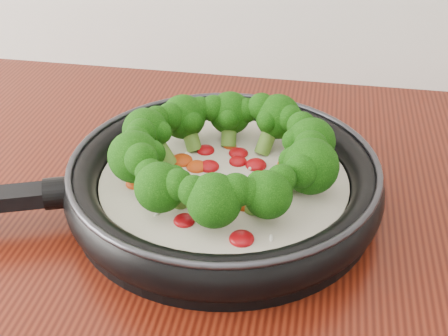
# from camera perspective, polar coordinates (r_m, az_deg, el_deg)

# --- Properties ---
(skillet) EXTENTS (0.59, 0.46, 0.11)m
(skillet) POSITION_cam_1_polar(r_m,az_deg,el_deg) (0.67, -0.24, -0.74)
(skillet) COLOR black
(skillet) RESTS_ON counter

